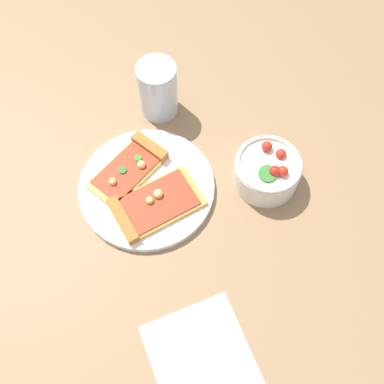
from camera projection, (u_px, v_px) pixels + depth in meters
ground_plane at (153, 187)px, 0.84m from camera, size 2.40×2.40×0.00m
plate at (147, 188)px, 0.83m from camera, size 0.24×0.24×0.01m
pizza_slice_near at (132, 166)px, 0.83m from camera, size 0.13×0.16×0.02m
pizza_slice_far at (151, 206)px, 0.80m from camera, size 0.11×0.16×0.02m
salad_bowl at (267, 171)px, 0.81m from camera, size 0.12×0.12×0.07m
soda_glass at (158, 91)px, 0.87m from camera, size 0.08×0.08×0.11m
paper_napkin at (200, 355)px, 0.70m from camera, size 0.15×0.15×0.00m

